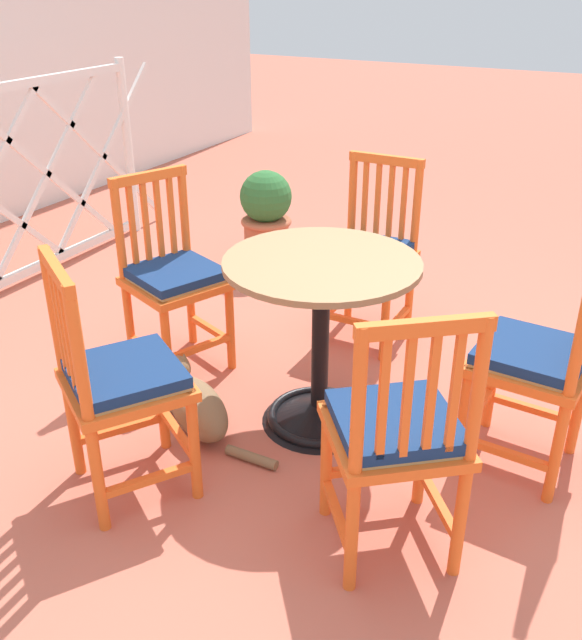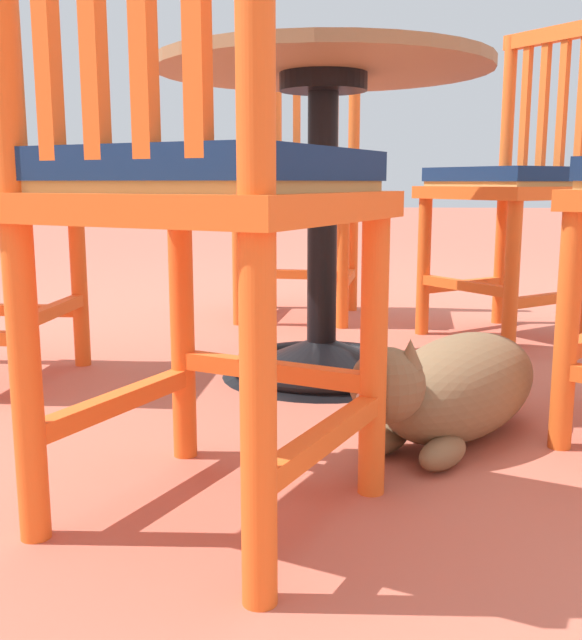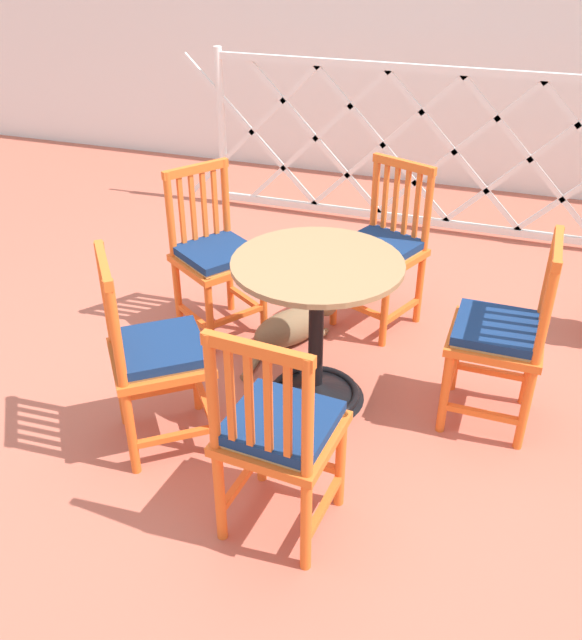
# 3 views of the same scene
# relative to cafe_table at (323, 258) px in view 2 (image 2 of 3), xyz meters

# --- Properties ---
(ground_plane) EXTENTS (24.00, 24.00, 0.00)m
(ground_plane) POSITION_rel_cafe_table_xyz_m (-0.08, -0.15, -0.28)
(ground_plane) COLOR #BC604C
(cafe_table) EXTENTS (0.76, 0.76, 0.73)m
(cafe_table) POSITION_rel_cafe_table_xyz_m (0.00, 0.00, 0.00)
(cafe_table) COLOR black
(cafe_table) RESTS_ON ground_plane
(orange_chair_near_fence) EXTENTS (0.52, 0.52, 0.91)m
(orange_chair_near_fence) POSITION_rel_cafe_table_xyz_m (0.12, 0.80, 0.16)
(orange_chair_near_fence) COLOR orange
(orange_chair_near_fence) RESTS_ON ground_plane
(orange_chair_facing_out) EXTENTS (0.56, 0.56, 0.91)m
(orange_chair_facing_out) POSITION_rel_cafe_table_xyz_m (-0.54, -0.51, 0.16)
(orange_chair_facing_out) COLOR orange
(orange_chair_facing_out) RESTS_ON ground_plane
(orange_chair_tucked_in) EXTENTS (0.43, 0.43, 0.91)m
(orange_chair_tucked_in) POSITION_rel_cafe_table_xyz_m (0.11, -0.81, 0.16)
(orange_chair_tucked_in) COLOR orange
(orange_chair_tucked_in) RESTS_ON ground_plane
(tabby_cat) EXTENTS (0.42, 0.69, 0.23)m
(tabby_cat) POSITION_rel_cafe_table_xyz_m (-0.25, 0.45, -0.19)
(tabby_cat) COLOR brown
(tabby_cat) RESTS_ON ground_plane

